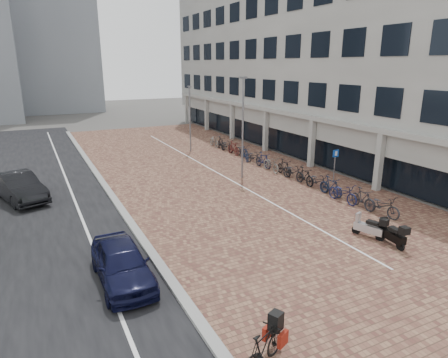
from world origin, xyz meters
TOP-DOWN VIEW (x-y plane):
  - ground at (0.00, 0.00)m, footprint 140.00×140.00m
  - plaza_brick at (2.00, 12.00)m, footprint 14.50×42.00m
  - street_asphalt at (-9.00, 12.00)m, footprint 8.00×50.00m
  - curb at (-5.10, 12.00)m, footprint 0.35×42.00m
  - lane_line at (-7.00, 12.00)m, footprint 0.12×44.00m
  - parking_line at (2.20, 12.00)m, footprint 0.10×30.00m
  - office_building at (12.97, 16.00)m, footprint 8.40×40.00m
  - car_navy at (-6.50, 0.50)m, footprint 1.62×4.03m
  - car_dark at (-9.58, 11.19)m, footprint 2.96×4.78m
  - hero_bike at (-4.38, -4.91)m, footprint 1.77×1.16m
  - scooter_front at (3.50, -0.57)m, footprint 0.92×1.53m
  - scooter_mid at (3.76, -1.51)m, footprint 0.64×1.55m
  - parking_sign at (7.50, 6.13)m, footprint 0.44×0.09m
  - lamp_near at (3.12, 9.69)m, footprint 0.12×0.12m
  - lamp_far at (3.12, 18.52)m, footprint 0.12×0.12m
  - bike_row at (5.77, 10.20)m, footprint 1.27×20.43m

SIDE VIEW (x-z plane):
  - ground at x=0.00m, z-range 0.00..0.00m
  - street_asphalt at x=-9.00m, z-range -0.01..0.02m
  - plaza_brick at x=2.00m, z-range -0.01..0.03m
  - lane_line at x=-7.00m, z-range 0.02..0.02m
  - parking_line at x=2.20m, z-range 0.03..0.04m
  - curb at x=-5.10m, z-range 0.00..0.14m
  - scooter_front at x=3.50m, z-range 0.00..1.00m
  - scooter_mid at x=3.76m, z-range 0.00..1.04m
  - bike_row at x=5.77m, z-range 0.00..1.05m
  - hero_bike at x=-4.38m, z-range -0.07..1.15m
  - car_navy at x=-6.50m, z-range 0.00..1.37m
  - car_dark at x=-9.58m, z-range 0.00..1.49m
  - parking_sign at x=7.50m, z-range 0.33..2.43m
  - lamp_far at x=3.12m, z-range 0.00..5.27m
  - lamp_near at x=3.12m, z-range 0.00..6.23m
  - office_building at x=12.97m, z-range 0.94..15.94m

